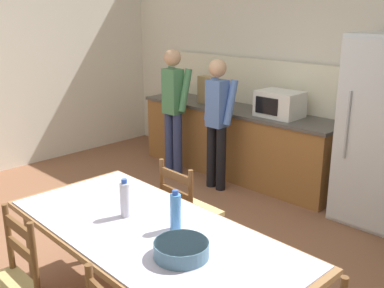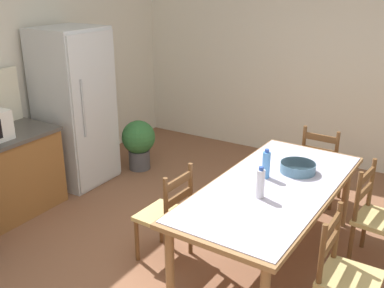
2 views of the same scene
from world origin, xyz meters
name	(u,v)px [view 1 (image 1 of 2)]	position (x,y,z in m)	size (l,w,h in m)	color
ground_plane	(151,264)	(0.00, 0.00, 0.00)	(8.32, 8.32, 0.00)	brown
wall_back	(320,67)	(0.00, 2.66, 1.45)	(6.52, 0.12, 2.90)	silver
kitchen_counter	(236,141)	(-0.88, 2.23, 0.45)	(2.84, 0.66, 0.89)	brown
counter_splashback	(253,82)	(-0.88, 2.54, 1.19)	(2.80, 0.03, 0.60)	#EFE8CB
microwave	(280,104)	(-0.23, 2.21, 1.04)	(0.50, 0.39, 0.30)	white
paper_bag	(208,90)	(-1.36, 2.20, 1.07)	(0.24, 0.16, 0.36)	tan
dining_table	(151,239)	(0.63, -0.51, 0.68)	(2.19, 1.06, 0.75)	olive
bottle_near_centre	(125,199)	(0.36, -0.50, 0.88)	(0.07, 0.07, 0.27)	silver
bottle_off_centre	(176,211)	(0.74, -0.39, 0.88)	(0.07, 0.07, 0.27)	#4C8ED6
serving_bowl	(181,248)	(1.00, -0.60, 0.80)	(0.32, 0.32, 0.09)	slate
chair_side_far_left	(188,213)	(0.17, 0.29, 0.44)	(0.44, 0.42, 0.91)	brown
chair_side_near_left	(5,288)	(0.11, -1.28, 0.44)	(0.43, 0.41, 0.91)	brown
person_at_sink	(174,105)	(-1.51, 1.71, 0.92)	(0.41, 0.28, 1.63)	navy
person_at_counter	(217,118)	(-0.74, 1.69, 0.88)	(0.39, 0.27, 1.57)	black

